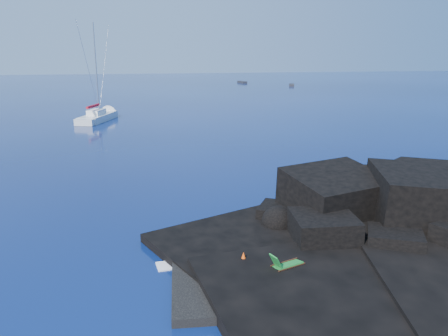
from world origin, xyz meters
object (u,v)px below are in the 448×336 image
Objects in this scene: sailboat at (98,121)px; distant_boat_b at (292,86)px; sunbather at (242,257)px; deck_chair at (288,260)px; marker_cone at (244,258)px; distant_boat_a at (242,83)px.

sailboat is 2.94× the size of distant_boat_b.
sailboat is 48.53m from sunbather.
sailboat is 9.23× the size of deck_chair.
sunbather is (9.08, -47.67, 0.51)m from sailboat.
marker_cone is 0.12× the size of distant_boat_a.
sailboat is 85.87m from distant_boat_a.
distant_boat_b is at bearing 50.82° from deck_chair.
sunbather is 0.34× the size of distant_boat_a.
marker_cone is at bearing -111.70° from sunbather.
distant_boat_b is (11.06, -16.02, 0.00)m from distant_boat_a.
deck_chair reaches higher than distant_boat_b.
deck_chair is 2.21m from sunbather.
deck_chair is 0.32× the size of distant_boat_b.
distant_boat_a is at bearing 75.49° from marker_cone.
distant_boat_a is 1.00× the size of distant_boat_b.
sailboat reaches higher than distant_boat_b.
sunbather is (-1.69, 1.38, -0.35)m from deck_chair.
sailboat reaches higher than distant_boat_a.
sunbather is 115.40m from distant_boat_b.
distant_boat_b is (52.09, 59.41, 0.00)m from sailboat.
sailboat is 79.01m from distant_boat_b.
marker_cone is 127.50m from distant_boat_a.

